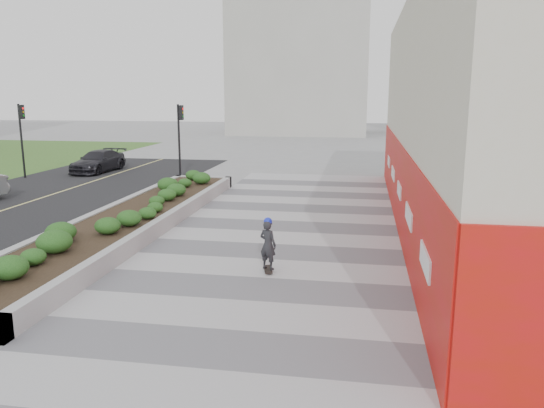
{
  "coord_description": "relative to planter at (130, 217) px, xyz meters",
  "views": [
    {
      "loc": [
        2.64,
        -10.39,
        4.74
      ],
      "look_at": [
        -0.31,
        6.85,
        1.1
      ],
      "focal_mm": 35.0,
      "sensor_mm": 36.0,
      "label": 1
    }
  ],
  "objects": [
    {
      "name": "walkway",
      "position": [
        5.5,
        -4.0,
        -0.41
      ],
      "size": [
        8.0,
        36.0,
        0.01
      ],
      "primitive_type": "cube",
      "color": "#A8A8AD",
      "rests_on": "ground"
    },
    {
      "name": "car_dark",
      "position": [
        -8.0,
        13.01,
        0.24
      ],
      "size": [
        2.11,
        4.61,
        1.31
      ],
      "primitive_type": "imported",
      "rotation": [
        0.0,
        0.0,
        -0.06
      ],
      "color": "black",
      "rests_on": "ground"
    },
    {
      "name": "ground",
      "position": [
        5.5,
        -7.0,
        -0.42
      ],
      "size": [
        160.0,
        160.0,
        0.0
      ],
      "primitive_type": "plane",
      "color": "gray",
      "rests_on": "ground"
    },
    {
      "name": "planter",
      "position": [
        0.0,
        0.0,
        0.0
      ],
      "size": [
        3.0,
        18.0,
        0.9
      ],
      "color": "#9E9EA0",
      "rests_on": "ground"
    },
    {
      "name": "distant_bldg_north_l",
      "position": [
        0.5,
        48.0,
        9.58
      ],
      "size": [
        16.0,
        12.0,
        20.0
      ],
      "primitive_type": "cube",
      "color": "#ADAAA3",
      "rests_on": "ground"
    },
    {
      "name": "skateboarder",
      "position": [
        5.72,
        -3.86,
        0.35
      ],
      "size": [
        0.59,
        0.75,
        1.51
      ],
      "rotation": [
        0.0,
        0.0,
        0.24
      ],
      "color": "beige",
      "rests_on": "ground"
    },
    {
      "name": "traffic_signal_near",
      "position": [
        -1.73,
        10.5,
        2.34
      ],
      "size": [
        0.33,
        0.28,
        4.2
      ],
      "color": "black",
      "rests_on": "ground"
    },
    {
      "name": "manhole_cover",
      "position": [
        6.0,
        -4.0,
        -0.42
      ],
      "size": [
        0.44,
        0.44,
        0.01
      ],
      "primitive_type": "cylinder",
      "color": "#595654",
      "rests_on": "ground"
    },
    {
      "name": "distant_bldg_north_r",
      "position": [
        20.5,
        53.0,
        11.58
      ],
      "size": [
        14.0,
        10.0,
        24.0
      ],
      "primitive_type": "cube",
      "color": "#ADAAA3",
      "rests_on": "ground"
    },
    {
      "name": "building",
      "position": [
        12.48,
        1.98,
        3.56
      ],
      "size": [
        6.04,
        24.08,
        8.0
      ],
      "color": "beige",
      "rests_on": "ground"
    },
    {
      "name": "traffic_signal_far",
      "position": [
        -10.93,
        10.0,
        2.34
      ],
      "size": [
        0.33,
        0.28,
        4.2
      ],
      "color": "black",
      "rests_on": "ground"
    }
  ]
}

